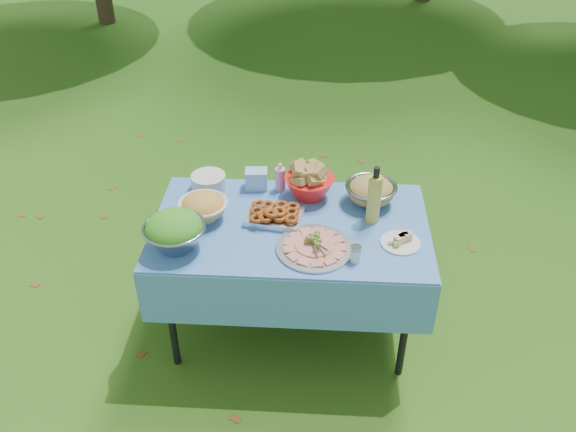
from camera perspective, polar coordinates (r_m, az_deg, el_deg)
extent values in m
plane|color=#0C3D0B|center=(3.73, 0.21, -10.22)|extent=(80.00, 80.00, 0.00)
cube|color=#84B5FF|center=(3.47, 0.22, -5.84)|extent=(1.46, 0.86, 0.76)
cylinder|color=silver|center=(3.53, -7.45, 3.18)|extent=(0.26, 0.26, 0.09)
cube|color=#8EC4EE|center=(3.50, -2.97, 3.48)|extent=(0.13, 0.10, 0.11)
cylinder|color=pink|center=(3.47, -0.73, 3.70)|extent=(0.07, 0.07, 0.17)
cube|color=silver|center=(3.25, -1.31, 0.16)|extent=(0.32, 0.25, 0.07)
cylinder|color=silver|center=(3.04, 2.50, -2.45)|extent=(0.49, 0.49, 0.09)
cylinder|color=gold|center=(3.20, 8.09, 1.98)|extent=(0.08, 0.08, 0.33)
cylinder|color=silver|center=(3.14, 10.52, -2.14)|extent=(0.22, 0.22, 0.06)
cylinder|color=white|center=(2.99, 6.35, -3.54)|extent=(0.06, 0.06, 0.09)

